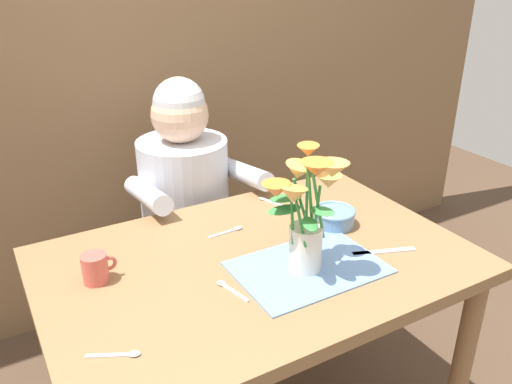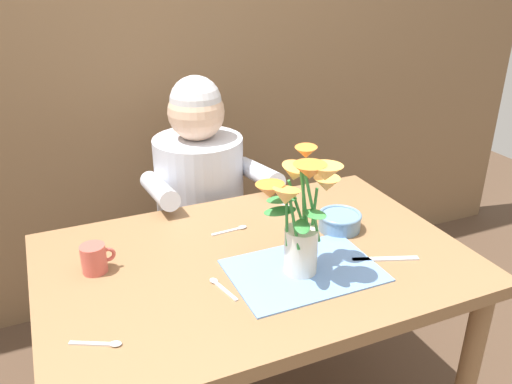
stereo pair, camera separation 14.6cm
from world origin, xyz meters
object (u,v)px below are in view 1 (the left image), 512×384
tea_cup (96,268)px  flower_vase (307,208)px  dinner_knife (384,251)px  ceramic_bowl (334,216)px  seated_person (187,222)px

tea_cup → flower_vase: bearing=-24.5°
tea_cup → dinner_knife: bearing=-19.4°
ceramic_bowl → dinner_knife: bearing=-83.4°
seated_person → ceramic_bowl: size_ratio=8.35×
seated_person → ceramic_bowl: (0.28, -0.57, 0.21)m
flower_vase → ceramic_bowl: size_ratio=2.51×
seated_person → flower_vase: size_ratio=3.32×
ceramic_bowl → flower_vase: bearing=-143.6°
flower_vase → dinner_knife: size_ratio=1.80×
dinner_knife → ceramic_bowl: bearing=116.8°
flower_vase → tea_cup: flower_vase is taller
dinner_knife → tea_cup: tea_cup is taller
seated_person → dinner_knife: size_ratio=5.97×
seated_person → tea_cup: bearing=-132.0°
dinner_knife → seated_person: bearing=131.4°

